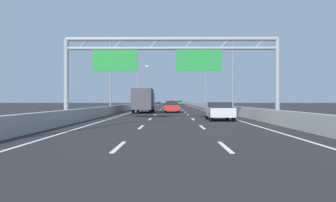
# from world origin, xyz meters

# --- Properties ---
(ground_plane) EXTENTS (260.00, 260.00, 0.00)m
(ground_plane) POSITION_xyz_m (0.00, 100.00, 0.00)
(ground_plane) COLOR #262628
(lane_dash_left_1) EXTENTS (0.16, 3.00, 0.01)m
(lane_dash_left_1) POSITION_xyz_m (-1.80, 12.50, 0.01)
(lane_dash_left_1) COLOR white
(lane_dash_left_1) RESTS_ON ground_plane
(lane_dash_left_2) EXTENTS (0.16, 3.00, 0.01)m
(lane_dash_left_2) POSITION_xyz_m (-1.80, 21.50, 0.01)
(lane_dash_left_2) COLOR white
(lane_dash_left_2) RESTS_ON ground_plane
(lane_dash_left_3) EXTENTS (0.16, 3.00, 0.01)m
(lane_dash_left_3) POSITION_xyz_m (-1.80, 30.50, 0.01)
(lane_dash_left_3) COLOR white
(lane_dash_left_3) RESTS_ON ground_plane
(lane_dash_left_4) EXTENTS (0.16, 3.00, 0.01)m
(lane_dash_left_4) POSITION_xyz_m (-1.80, 39.50, 0.01)
(lane_dash_left_4) COLOR white
(lane_dash_left_4) RESTS_ON ground_plane
(lane_dash_left_5) EXTENTS (0.16, 3.00, 0.01)m
(lane_dash_left_5) POSITION_xyz_m (-1.80, 48.50, 0.01)
(lane_dash_left_5) COLOR white
(lane_dash_left_5) RESTS_ON ground_plane
(lane_dash_left_6) EXTENTS (0.16, 3.00, 0.01)m
(lane_dash_left_6) POSITION_xyz_m (-1.80, 57.50, 0.01)
(lane_dash_left_6) COLOR white
(lane_dash_left_6) RESTS_ON ground_plane
(lane_dash_left_7) EXTENTS (0.16, 3.00, 0.01)m
(lane_dash_left_7) POSITION_xyz_m (-1.80, 66.50, 0.01)
(lane_dash_left_7) COLOR white
(lane_dash_left_7) RESTS_ON ground_plane
(lane_dash_left_8) EXTENTS (0.16, 3.00, 0.01)m
(lane_dash_left_8) POSITION_xyz_m (-1.80, 75.50, 0.01)
(lane_dash_left_8) COLOR white
(lane_dash_left_8) RESTS_ON ground_plane
(lane_dash_left_9) EXTENTS (0.16, 3.00, 0.01)m
(lane_dash_left_9) POSITION_xyz_m (-1.80, 84.50, 0.01)
(lane_dash_left_9) COLOR white
(lane_dash_left_9) RESTS_ON ground_plane
(lane_dash_left_10) EXTENTS (0.16, 3.00, 0.01)m
(lane_dash_left_10) POSITION_xyz_m (-1.80, 93.50, 0.01)
(lane_dash_left_10) COLOR white
(lane_dash_left_10) RESTS_ON ground_plane
(lane_dash_left_11) EXTENTS (0.16, 3.00, 0.01)m
(lane_dash_left_11) POSITION_xyz_m (-1.80, 102.50, 0.01)
(lane_dash_left_11) COLOR white
(lane_dash_left_11) RESTS_ON ground_plane
(lane_dash_left_12) EXTENTS (0.16, 3.00, 0.01)m
(lane_dash_left_12) POSITION_xyz_m (-1.80, 111.50, 0.01)
(lane_dash_left_12) COLOR white
(lane_dash_left_12) RESTS_ON ground_plane
(lane_dash_left_13) EXTENTS (0.16, 3.00, 0.01)m
(lane_dash_left_13) POSITION_xyz_m (-1.80, 120.50, 0.01)
(lane_dash_left_13) COLOR white
(lane_dash_left_13) RESTS_ON ground_plane
(lane_dash_left_14) EXTENTS (0.16, 3.00, 0.01)m
(lane_dash_left_14) POSITION_xyz_m (-1.80, 129.50, 0.01)
(lane_dash_left_14) COLOR white
(lane_dash_left_14) RESTS_ON ground_plane
(lane_dash_left_15) EXTENTS (0.16, 3.00, 0.01)m
(lane_dash_left_15) POSITION_xyz_m (-1.80, 138.50, 0.01)
(lane_dash_left_15) COLOR white
(lane_dash_left_15) RESTS_ON ground_plane
(lane_dash_left_16) EXTENTS (0.16, 3.00, 0.01)m
(lane_dash_left_16) POSITION_xyz_m (-1.80, 147.50, 0.01)
(lane_dash_left_16) COLOR white
(lane_dash_left_16) RESTS_ON ground_plane
(lane_dash_left_17) EXTENTS (0.16, 3.00, 0.01)m
(lane_dash_left_17) POSITION_xyz_m (-1.80, 156.50, 0.01)
(lane_dash_left_17) COLOR white
(lane_dash_left_17) RESTS_ON ground_plane
(lane_dash_right_1) EXTENTS (0.16, 3.00, 0.01)m
(lane_dash_right_1) POSITION_xyz_m (1.80, 12.50, 0.01)
(lane_dash_right_1) COLOR white
(lane_dash_right_1) RESTS_ON ground_plane
(lane_dash_right_2) EXTENTS (0.16, 3.00, 0.01)m
(lane_dash_right_2) POSITION_xyz_m (1.80, 21.50, 0.01)
(lane_dash_right_2) COLOR white
(lane_dash_right_2) RESTS_ON ground_plane
(lane_dash_right_3) EXTENTS (0.16, 3.00, 0.01)m
(lane_dash_right_3) POSITION_xyz_m (1.80, 30.50, 0.01)
(lane_dash_right_3) COLOR white
(lane_dash_right_3) RESTS_ON ground_plane
(lane_dash_right_4) EXTENTS (0.16, 3.00, 0.01)m
(lane_dash_right_4) POSITION_xyz_m (1.80, 39.50, 0.01)
(lane_dash_right_4) COLOR white
(lane_dash_right_4) RESTS_ON ground_plane
(lane_dash_right_5) EXTENTS (0.16, 3.00, 0.01)m
(lane_dash_right_5) POSITION_xyz_m (1.80, 48.50, 0.01)
(lane_dash_right_5) COLOR white
(lane_dash_right_5) RESTS_ON ground_plane
(lane_dash_right_6) EXTENTS (0.16, 3.00, 0.01)m
(lane_dash_right_6) POSITION_xyz_m (1.80, 57.50, 0.01)
(lane_dash_right_6) COLOR white
(lane_dash_right_6) RESTS_ON ground_plane
(lane_dash_right_7) EXTENTS (0.16, 3.00, 0.01)m
(lane_dash_right_7) POSITION_xyz_m (1.80, 66.50, 0.01)
(lane_dash_right_7) COLOR white
(lane_dash_right_7) RESTS_ON ground_plane
(lane_dash_right_8) EXTENTS (0.16, 3.00, 0.01)m
(lane_dash_right_8) POSITION_xyz_m (1.80, 75.50, 0.01)
(lane_dash_right_8) COLOR white
(lane_dash_right_8) RESTS_ON ground_plane
(lane_dash_right_9) EXTENTS (0.16, 3.00, 0.01)m
(lane_dash_right_9) POSITION_xyz_m (1.80, 84.50, 0.01)
(lane_dash_right_9) COLOR white
(lane_dash_right_9) RESTS_ON ground_plane
(lane_dash_right_10) EXTENTS (0.16, 3.00, 0.01)m
(lane_dash_right_10) POSITION_xyz_m (1.80, 93.50, 0.01)
(lane_dash_right_10) COLOR white
(lane_dash_right_10) RESTS_ON ground_plane
(lane_dash_right_11) EXTENTS (0.16, 3.00, 0.01)m
(lane_dash_right_11) POSITION_xyz_m (1.80, 102.50, 0.01)
(lane_dash_right_11) COLOR white
(lane_dash_right_11) RESTS_ON ground_plane
(lane_dash_right_12) EXTENTS (0.16, 3.00, 0.01)m
(lane_dash_right_12) POSITION_xyz_m (1.80, 111.50, 0.01)
(lane_dash_right_12) COLOR white
(lane_dash_right_12) RESTS_ON ground_plane
(lane_dash_right_13) EXTENTS (0.16, 3.00, 0.01)m
(lane_dash_right_13) POSITION_xyz_m (1.80, 120.50, 0.01)
(lane_dash_right_13) COLOR white
(lane_dash_right_13) RESTS_ON ground_plane
(lane_dash_right_14) EXTENTS (0.16, 3.00, 0.01)m
(lane_dash_right_14) POSITION_xyz_m (1.80, 129.50, 0.01)
(lane_dash_right_14) COLOR white
(lane_dash_right_14) RESTS_ON ground_plane
(lane_dash_right_15) EXTENTS (0.16, 3.00, 0.01)m
(lane_dash_right_15) POSITION_xyz_m (1.80, 138.50, 0.01)
(lane_dash_right_15) COLOR white
(lane_dash_right_15) RESTS_ON ground_plane
(lane_dash_right_16) EXTENTS (0.16, 3.00, 0.01)m
(lane_dash_right_16) POSITION_xyz_m (1.80, 147.50, 0.01)
(lane_dash_right_16) COLOR white
(lane_dash_right_16) RESTS_ON ground_plane
(lane_dash_right_17) EXTENTS (0.16, 3.00, 0.01)m
(lane_dash_right_17) POSITION_xyz_m (1.80, 156.50, 0.01)
(lane_dash_right_17) COLOR white
(lane_dash_right_17) RESTS_ON ground_plane
(edge_line_left) EXTENTS (0.16, 176.00, 0.01)m
(edge_line_left) POSITION_xyz_m (-5.25, 88.00, 0.01)
(edge_line_left) COLOR white
(edge_line_left) RESTS_ON ground_plane
(edge_line_right) EXTENTS (0.16, 176.00, 0.01)m
(edge_line_right) POSITION_xyz_m (5.25, 88.00, 0.01)
(edge_line_right) COLOR white
(edge_line_right) RESTS_ON ground_plane
(barrier_left) EXTENTS (0.45, 220.00, 0.95)m
(barrier_left) POSITION_xyz_m (-6.90, 110.00, 0.47)
(barrier_left) COLOR #9E9E99
(barrier_left) RESTS_ON ground_plane
(barrier_right) EXTENTS (0.45, 220.00, 0.95)m
(barrier_right) POSITION_xyz_m (6.90, 110.00, 0.47)
(barrier_right) COLOR #9E9E99
(barrier_right) RESTS_ON ground_plane
(sign_gantry) EXTENTS (16.27, 0.36, 6.36)m
(sign_gantry) POSITION_xyz_m (-0.26, 27.36, 4.81)
(sign_gantry) COLOR gray
(sign_gantry) RESTS_ON ground_plane
(streetlamp_left_mid) EXTENTS (2.58, 0.28, 9.50)m
(streetlamp_left_mid) POSITION_xyz_m (-7.47, 45.52, 5.40)
(streetlamp_left_mid) COLOR slate
(streetlamp_left_mid) RESTS_ON ground_plane
(streetlamp_right_mid) EXTENTS (2.58, 0.28, 9.50)m
(streetlamp_right_mid) POSITION_xyz_m (7.47, 45.52, 5.40)
(streetlamp_right_mid) COLOR slate
(streetlamp_right_mid) RESTS_ON ground_plane
(streetlamp_left_far) EXTENTS (2.58, 0.28, 9.50)m
(streetlamp_left_far) POSITION_xyz_m (-7.47, 80.40, 5.40)
(streetlamp_left_far) COLOR slate
(streetlamp_left_far) RESTS_ON ground_plane
(streetlamp_right_far) EXTENTS (2.58, 0.28, 9.50)m
(streetlamp_right_far) POSITION_xyz_m (7.47, 80.40, 5.40)
(streetlamp_right_far) COLOR slate
(streetlamp_right_far) RESTS_ON ground_plane
(silver_car) EXTENTS (1.89, 4.33, 1.44)m
(silver_car) POSITION_xyz_m (3.79, 28.75, 0.75)
(silver_car) COLOR #A8ADB2
(silver_car) RESTS_ON ground_plane
(red_car) EXTENTS (1.83, 4.69, 1.49)m
(red_car) POSITION_xyz_m (0.06, 46.86, 0.77)
(red_car) COLOR red
(red_car) RESTS_ON ground_plane
(green_car) EXTENTS (1.75, 4.17, 1.46)m
(green_car) POSITION_xyz_m (3.39, 139.25, 0.74)
(green_car) COLOR #1E7A38
(green_car) RESTS_ON ground_plane
(white_car) EXTENTS (1.83, 4.26, 1.51)m
(white_car) POSITION_xyz_m (-0.18, 126.26, 0.77)
(white_car) COLOR silver
(white_car) RESTS_ON ground_plane
(yellow_car) EXTENTS (1.71, 4.50, 1.47)m
(yellow_car) POSITION_xyz_m (0.05, 118.96, 0.74)
(yellow_car) COLOR yellow
(yellow_car) RESTS_ON ground_plane
(box_truck) EXTENTS (2.39, 8.44, 3.02)m
(box_truck) POSITION_xyz_m (-3.57, 46.20, 1.68)
(box_truck) COLOR #B21E19
(box_truck) RESTS_ON ground_plane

